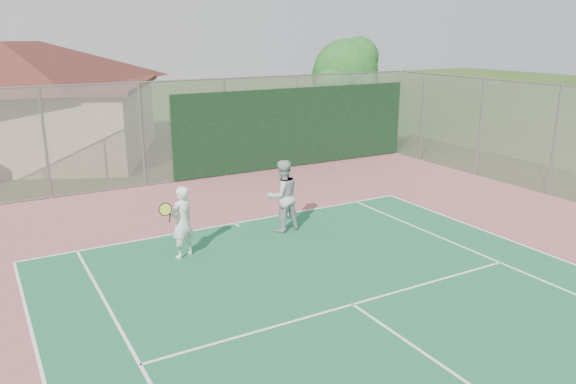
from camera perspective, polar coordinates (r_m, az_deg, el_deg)
name	(u,v)px	position (r m, az deg, el deg)	size (l,w,h in m)	color
back_fence	(228,130)	(20.40, -6.12, 6.25)	(20.08, 0.11, 3.53)	gray
side_fence_right	(480,128)	(21.44, 18.93, 6.17)	(0.08, 9.00, 3.50)	gray
tree	(347,74)	(26.25, 6.02, 11.80)	(3.51, 3.33, 4.90)	#331D12
player_white_front	(182,222)	(13.11, -10.72, -3.06)	(0.99, 0.69, 1.69)	silver
player_grey_back	(282,197)	(14.58, -0.57, -0.46)	(0.96, 0.77, 1.89)	#AAADAF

